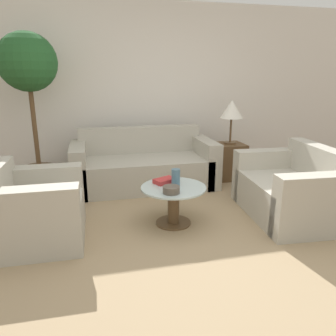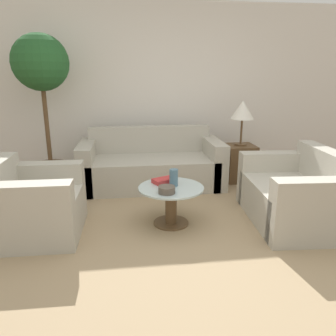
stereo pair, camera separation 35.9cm
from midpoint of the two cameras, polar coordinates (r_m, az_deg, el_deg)
The scene contains 13 objects.
ground_plane at distance 3.09m, azimuth 8.12°, elevation -14.02°, with size 14.00×14.00×0.00m, color brown.
wall_back at distance 5.30m, azimuth 0.95°, elevation 13.40°, with size 10.00×0.06×2.60m.
rug at distance 3.55m, azimuth 3.45°, elevation -9.66°, with size 3.67×3.54×0.01m.
sofa_main at distance 4.69m, azimuth -0.74°, elevation 0.36°, with size 1.98×0.90×0.80m.
armchair at distance 3.43m, azimuth -19.97°, elevation -6.52°, with size 0.84×0.90×0.77m.
loveseat at distance 3.85m, azimuth 24.22°, elevation -4.56°, with size 0.94×1.31×0.79m.
coffee_table at distance 3.44m, azimuth 3.53°, elevation -5.67°, with size 0.68×0.68×0.42m.
side_table at distance 5.02m, azimuth 14.34°, elevation 0.84°, with size 0.42×0.42×0.54m.
table_lamp at distance 4.88m, azimuth 14.96°, elevation 9.55°, with size 0.34×0.34×0.64m.
potted_plant at distance 4.71m, azimuth -19.03°, elevation 14.61°, with size 0.74×0.74×2.06m.
vase at distance 3.40m, azimuth 4.02°, elevation -1.73°, with size 0.09×0.09×0.18m.
bowl at distance 3.21m, azimuth 2.98°, elevation -3.86°, with size 0.17×0.17×0.07m.
book_stack at distance 3.51m, azimuth 2.17°, elevation -2.25°, with size 0.27×0.22×0.05m.
Camera 2 is at (-0.58, -2.61, 1.54)m, focal length 35.00 mm.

